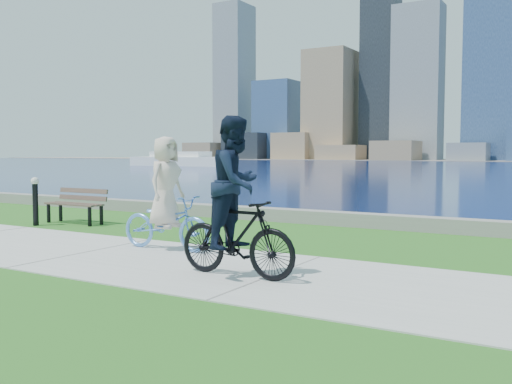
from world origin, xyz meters
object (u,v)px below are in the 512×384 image
bollard_lamp (35,198)px  cyclist_man (236,210)px  park_bench (77,202)px  cyclist_woman (166,208)px

bollard_lamp → cyclist_man: size_ratio=0.52×
park_bench → cyclist_woman: bearing=-23.6°
park_bench → bollard_lamp: bearing=-121.8°
park_bench → bollard_lamp: (-0.56, -0.89, 0.15)m
bollard_lamp → cyclist_man: bearing=-18.3°
cyclist_woman → cyclist_man: size_ratio=0.90×
park_bench → cyclist_woman: 5.24m
park_bench → cyclist_man: size_ratio=0.74×
park_bench → cyclist_man: 8.04m
cyclist_woman → cyclist_man: bearing=-120.4°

